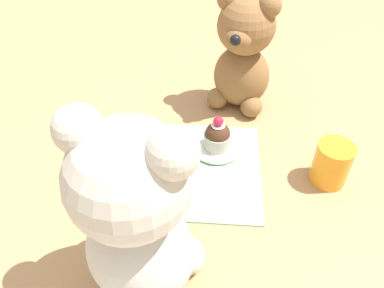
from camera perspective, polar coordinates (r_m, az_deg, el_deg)
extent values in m
plane|color=tan|center=(0.64, 0.00, -3.75)|extent=(4.00, 4.00, 0.00)
cube|color=#8EBC99|center=(0.63, 0.00, -3.56)|extent=(0.23, 0.22, 0.01)
ellipsoid|color=beige|center=(0.46, -7.81, -15.82)|extent=(0.15, 0.14, 0.15)
sphere|color=beige|center=(0.36, -9.61, -5.33)|extent=(0.13, 0.13, 0.13)
ellipsoid|color=beige|center=(0.39, -6.21, -1.19)|extent=(0.07, 0.07, 0.05)
sphere|color=black|center=(0.40, -4.94, 1.59)|extent=(0.02, 0.02, 0.02)
sphere|color=beige|center=(0.31, -3.44, -1.36)|extent=(0.05, 0.05, 0.05)
sphere|color=beige|center=(0.35, -16.94, 2.19)|extent=(0.05, 0.05, 0.05)
sphere|color=beige|center=(0.50, -0.83, -16.66)|extent=(0.05, 0.05, 0.05)
sphere|color=beige|center=(0.53, -9.52, -13.75)|extent=(0.05, 0.05, 0.05)
ellipsoid|color=olive|center=(0.75, 7.50, 10.22)|extent=(0.14, 0.13, 0.12)
sphere|color=olive|center=(0.71, 8.28, 17.41)|extent=(0.11, 0.11, 0.11)
ellipsoid|color=olive|center=(0.67, 7.12, 15.64)|extent=(0.06, 0.06, 0.04)
sphere|color=black|center=(0.65, 6.63, 15.45)|extent=(0.02, 0.02, 0.02)
sphere|color=olive|center=(0.68, 11.77, 19.87)|extent=(0.04, 0.04, 0.04)
sphere|color=olive|center=(0.76, 3.87, 6.99)|extent=(0.04, 0.04, 0.04)
sphere|color=olive|center=(0.74, 9.01, 5.64)|extent=(0.04, 0.04, 0.04)
cylinder|color=#B2ADA3|center=(0.60, -4.64, -4.62)|extent=(0.05, 0.05, 0.03)
sphere|color=#472819|center=(0.59, -4.71, -3.74)|extent=(0.04, 0.04, 0.04)
cylinder|color=white|center=(0.58, -4.82, -2.33)|extent=(0.02, 0.02, 0.00)
sphere|color=red|center=(0.57, -4.87, -1.79)|extent=(0.02, 0.02, 0.02)
cylinder|color=white|center=(0.66, 3.80, -0.52)|extent=(0.08, 0.08, 0.01)
cylinder|color=#B2ADA3|center=(0.65, 3.86, 0.57)|extent=(0.05, 0.05, 0.03)
sphere|color=#472819|center=(0.64, 3.92, 1.52)|extent=(0.04, 0.04, 0.04)
cylinder|color=white|center=(0.63, 4.00, 2.90)|extent=(0.02, 0.02, 0.00)
sphere|color=red|center=(0.62, 4.04, 3.46)|extent=(0.02, 0.02, 0.02)
cylinder|color=orange|center=(0.63, 20.51, -2.84)|extent=(0.06, 0.06, 0.07)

